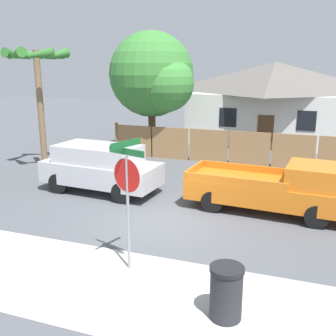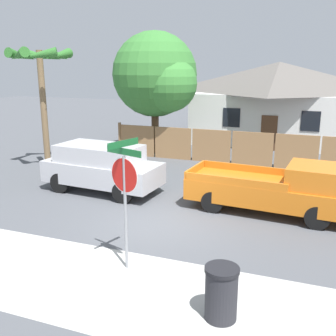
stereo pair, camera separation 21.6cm
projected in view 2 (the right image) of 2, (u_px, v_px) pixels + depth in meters
name	position (u px, v px, depth m)	size (l,w,h in m)	color
ground_plane	(157.00, 224.00, 12.09)	(80.00, 80.00, 0.00)	#4C4F54
sidewalk_strip	(97.00, 283.00, 8.83)	(36.00, 3.20, 0.01)	#B2B2AD
wooden_fence	(252.00, 149.00, 18.93)	(14.40, 0.12, 1.74)	#997047
house	(277.00, 100.00, 25.25)	(10.42, 8.01, 4.94)	white
oak_tree	(158.00, 77.00, 20.76)	(4.72, 4.50, 6.51)	brown
palm_tree	(40.00, 66.00, 17.35)	(2.70, 2.91, 5.48)	brown
red_suv	(102.00, 166.00, 15.00)	(4.64, 2.22, 1.82)	#B7B7BC
orange_pickup	(277.00, 189.00, 12.80)	(5.40, 2.31, 1.73)	orange
stop_sign	(125.00, 183.00, 8.95)	(1.01, 0.91, 3.13)	gray
trash_bin	(221.00, 293.00, 7.46)	(0.66, 0.66, 1.08)	#28282D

